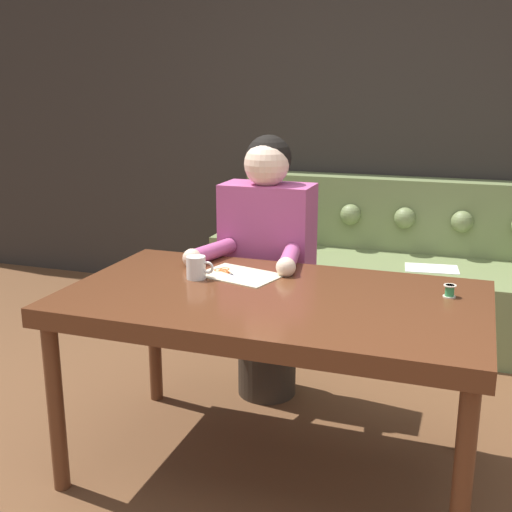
# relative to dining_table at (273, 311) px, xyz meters

# --- Properties ---
(ground_plane) EXTENTS (16.00, 16.00, 0.00)m
(ground_plane) POSITION_rel_dining_table_xyz_m (0.13, -0.08, -0.65)
(ground_plane) COLOR brown
(wall_back) EXTENTS (8.00, 0.06, 2.60)m
(wall_back) POSITION_rel_dining_table_xyz_m (0.13, 2.14, 0.65)
(wall_back) COLOR #2D2823
(wall_back) RESTS_ON ground_plane
(dining_table) EXTENTS (1.53, 0.87, 0.72)m
(dining_table) POSITION_rel_dining_table_xyz_m (0.00, 0.00, 0.00)
(dining_table) COLOR #562D19
(dining_table) RESTS_ON ground_plane
(couch) EXTENTS (2.09, 0.86, 0.89)m
(couch) POSITION_rel_dining_table_xyz_m (0.26, 1.71, -0.34)
(couch) COLOR olive
(couch) RESTS_ON ground_plane
(person) EXTENTS (0.49, 0.55, 1.25)m
(person) POSITION_rel_dining_table_xyz_m (-0.22, 0.60, -0.02)
(person) COLOR #33281E
(person) RESTS_ON ground_plane
(pattern_paper_main) EXTENTS (0.35, 0.29, 0.00)m
(pattern_paper_main) POSITION_rel_dining_table_xyz_m (-0.20, 0.18, 0.07)
(pattern_paper_main) COLOR beige
(pattern_paper_main) RESTS_ON dining_table
(scissors) EXTENTS (0.19, 0.17, 0.01)m
(scissors) POSITION_rel_dining_table_xyz_m (-0.26, 0.19, 0.07)
(scissors) COLOR silver
(scissors) RESTS_ON dining_table
(mug) EXTENTS (0.11, 0.08, 0.09)m
(mug) POSITION_rel_dining_table_xyz_m (-0.34, 0.08, 0.11)
(mug) COLOR silver
(mug) RESTS_ON dining_table
(thread_spool) EXTENTS (0.04, 0.04, 0.05)m
(thread_spool) POSITION_rel_dining_table_xyz_m (0.61, 0.18, 0.09)
(thread_spool) COLOR #338C4C
(thread_spool) RESTS_ON dining_table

